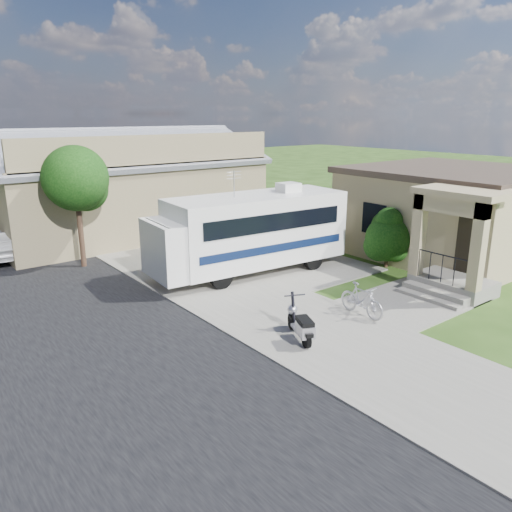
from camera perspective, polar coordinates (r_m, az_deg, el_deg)
ground at (r=14.80m, az=7.56°, el=-6.62°), size 120.00×120.00×0.00m
sidewalk_slab at (r=22.12m, az=-13.10°, el=0.82°), size 4.00×80.00×0.06m
driveway_slab at (r=18.87m, az=1.04°, el=-1.38°), size 7.00×6.00×0.05m
walk_slab at (r=16.40m, az=17.50°, el=-4.87°), size 4.00×3.00×0.05m
house at (r=22.03m, az=21.51°, el=4.73°), size 9.47×7.80×3.54m
warehouse at (r=25.70m, az=-15.17°, el=7.22°), size 12.50×8.40×5.04m
street_tree_a at (r=19.67m, az=-19.67°, el=8.04°), size 2.44×2.40×4.58m
street_tree_b at (r=29.27m, az=-26.17°, el=9.94°), size 2.44×2.40×4.73m
motorhome at (r=17.98m, az=-0.66°, el=2.97°), size 7.47×2.87×3.75m
shrub at (r=19.48m, az=14.81°, el=2.16°), size 1.88×1.79×2.31m
scooter at (r=12.85m, az=5.13°, el=-7.83°), size 0.89×1.53×1.06m
bicycle at (r=14.61m, az=11.95°, el=-5.16°), size 0.48×1.58×0.94m
garden_hose at (r=17.18m, az=17.50°, el=-3.69°), size 0.39×0.39×0.18m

